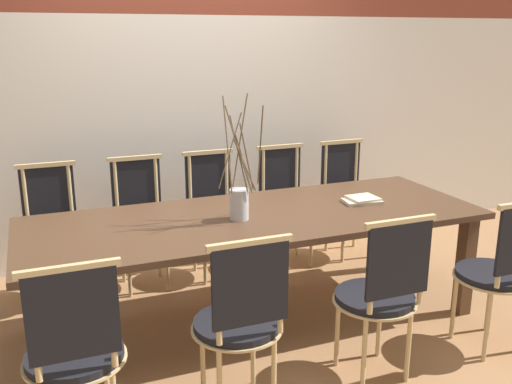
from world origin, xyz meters
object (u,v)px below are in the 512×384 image
object	(u,v)px
chair_near_center	(381,291)
chair_far_center	(214,210)
book_stack	(362,200)
dining_table	(256,227)
vase_centerpiece	(239,199)

from	to	relation	value
chair_near_center	chair_far_center	world-z (taller)	same
chair_near_center	book_stack	distance (m)	0.96
chair_far_center	book_stack	xyz separation A→B (m)	(0.78, -0.85, 0.22)
chair_far_center	book_stack	distance (m)	1.18
dining_table	book_stack	bearing A→B (deg)	-0.49
dining_table	chair_near_center	size ratio (longest dim) A/B	2.99
book_stack	chair_near_center	bearing A→B (deg)	-115.55
vase_centerpiece	book_stack	distance (m)	0.90
chair_far_center	vase_centerpiece	world-z (taller)	vase_centerpiece
chair_near_center	vase_centerpiece	bearing A→B (deg)	121.04
vase_centerpiece	book_stack	bearing A→B (deg)	1.93
chair_far_center	vase_centerpiece	xyz separation A→B (m)	(-0.11, -0.88, 0.33)
chair_far_center	book_stack	size ratio (longest dim) A/B	3.61
chair_far_center	vase_centerpiece	distance (m)	0.95
dining_table	book_stack	world-z (taller)	book_stack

